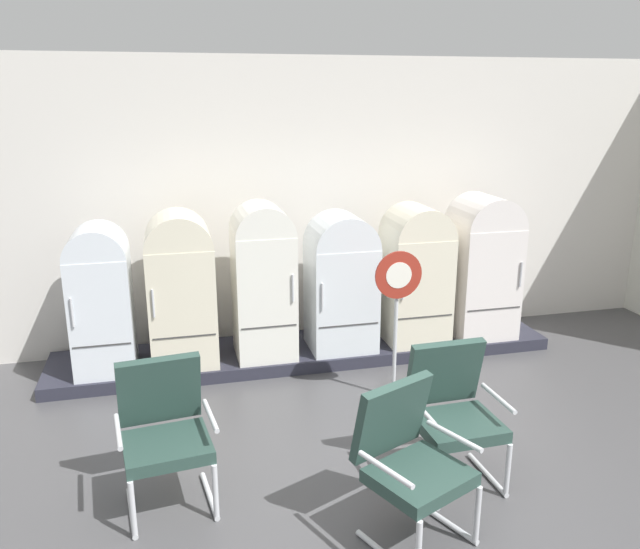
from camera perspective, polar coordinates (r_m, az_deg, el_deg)
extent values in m
cube|color=#464648|center=(4.64, 7.50, -22.27)|extent=(12.00, 10.00, 0.05)
cube|color=silver|center=(7.27, -2.46, 6.39)|extent=(11.76, 0.12, 3.23)
cube|color=#47443F|center=(7.16, -2.59, 16.43)|extent=(11.76, 0.07, 0.06)
cube|color=#282935|center=(7.11, -1.29, -6.89)|extent=(5.48, 0.95, 0.13)
cube|color=white|center=(6.67, -19.02, -3.31)|extent=(0.58, 0.66, 1.19)
cylinder|color=white|center=(6.50, -19.50, 1.66)|extent=(0.58, 0.64, 0.58)
cube|color=#383838|center=(6.43, -19.09, -6.08)|extent=(0.54, 0.01, 0.01)
cylinder|color=silver|center=(6.33, -21.48, -3.22)|extent=(0.02, 0.02, 0.28)
cube|color=beige|center=(6.63, -12.35, -2.65)|extent=(0.67, 0.68, 1.24)
cylinder|color=beige|center=(6.46, -12.68, 2.57)|extent=(0.67, 0.66, 0.67)
cube|color=#383838|center=(6.39, -12.13, -5.52)|extent=(0.61, 0.01, 0.01)
cylinder|color=silver|center=(6.25, -14.83, -2.54)|extent=(0.02, 0.02, 0.28)
cube|color=white|center=(6.66, -5.10, -1.87)|extent=(0.62, 0.63, 1.33)
cylinder|color=white|center=(6.49, -5.25, 3.72)|extent=(0.62, 0.61, 0.62)
cube|color=#383838|center=(6.44, -4.61, -4.74)|extent=(0.57, 0.01, 0.01)
cylinder|color=silver|center=(6.34, -2.46, -1.23)|extent=(0.02, 0.02, 0.28)
cube|color=silver|center=(6.86, 1.90, -2.07)|extent=(0.70, 0.63, 1.14)
cylinder|color=silver|center=(6.70, 1.94, 2.58)|extent=(0.70, 0.62, 0.70)
cube|color=#383838|center=(6.64, 2.63, -4.60)|extent=(0.64, 0.01, 0.01)
cylinder|color=silver|center=(6.44, 0.21, -2.00)|extent=(0.02, 0.02, 0.28)
cube|color=beige|center=(7.13, 8.55, -1.28)|extent=(0.67, 0.66, 1.20)
cylinder|color=beige|center=(6.98, 8.75, 3.45)|extent=(0.67, 0.64, 0.67)
cube|color=#383838|center=(6.91, 9.51, -3.79)|extent=(0.62, 0.01, 0.01)
cylinder|color=silver|center=(6.69, 7.51, -1.13)|extent=(0.02, 0.02, 0.28)
cube|color=white|center=(7.47, 14.31, -0.52)|extent=(0.69, 0.68, 1.27)
cylinder|color=white|center=(7.32, 14.65, 4.25)|extent=(0.69, 0.67, 0.69)
cube|color=#383838|center=(7.25, 15.44, -3.02)|extent=(0.64, 0.01, 0.01)
cylinder|color=silver|center=(7.27, 17.68, 0.01)|extent=(0.02, 0.02, 0.28)
cylinder|color=silver|center=(4.90, -16.61, -19.89)|extent=(0.11, 0.56, 0.04)
cylinder|color=silver|center=(4.57, -16.55, -19.65)|extent=(0.04, 0.04, 0.41)
cylinder|color=silver|center=(4.94, -9.94, -19.06)|extent=(0.11, 0.56, 0.04)
cylinder|color=silver|center=(4.61, -9.41, -18.76)|extent=(0.04, 0.04, 0.41)
cube|color=#29413A|center=(4.66, -13.62, -14.91)|extent=(0.64, 0.58, 0.09)
cube|color=#29413A|center=(4.76, -14.31, -10.05)|extent=(0.60, 0.25, 0.53)
cylinder|color=silver|center=(4.56, -17.76, -13.35)|extent=(0.09, 0.46, 0.04)
cylinder|color=silver|center=(4.61, -9.86, -12.43)|extent=(0.09, 0.46, 0.04)
cylinder|color=silver|center=(5.03, 9.17, -18.30)|extent=(0.06, 0.56, 0.04)
cylinder|color=silver|center=(4.72, 10.65, -17.89)|extent=(0.04, 0.04, 0.41)
cylinder|color=silver|center=(5.25, 14.86, -17.03)|extent=(0.06, 0.56, 0.04)
cylinder|color=silver|center=(4.96, 16.59, -16.53)|extent=(0.04, 0.04, 0.41)
cube|color=#29413A|center=(4.90, 12.41, -13.20)|extent=(0.60, 0.53, 0.09)
cube|color=#29413A|center=(4.98, 11.16, -8.64)|extent=(0.59, 0.19, 0.53)
cylinder|color=silver|center=(4.69, 9.10, -11.88)|extent=(0.05, 0.46, 0.04)
cylinder|color=silver|center=(4.96, 15.79, -10.68)|extent=(0.05, 0.46, 0.04)
cylinder|color=silver|center=(4.73, 11.20, -20.99)|extent=(0.27, 0.53, 0.04)
cylinder|color=silver|center=(4.47, 14.02, -20.28)|extent=(0.05, 0.05, 0.41)
cube|color=#29413A|center=(4.29, 9.02, -17.62)|extent=(0.74, 0.71, 0.09)
cube|color=#29413A|center=(4.29, 6.47, -12.66)|extent=(0.61, 0.40, 0.53)
cylinder|color=silver|center=(4.00, 5.93, -17.07)|extent=(0.22, 0.43, 0.04)
cylinder|color=silver|center=(4.40, 12.00, -14.06)|extent=(0.22, 0.43, 0.04)
cylinder|color=#2D2D30|center=(6.28, 6.62, -10.77)|extent=(0.32, 0.32, 0.03)
cylinder|color=silver|center=(6.03, 6.81, -5.50)|extent=(0.04, 0.04, 1.21)
cylinder|color=maroon|center=(5.81, 7.10, -0.05)|extent=(0.45, 0.02, 0.45)
cylinder|color=white|center=(5.80, 7.14, -0.08)|extent=(0.25, 0.00, 0.25)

